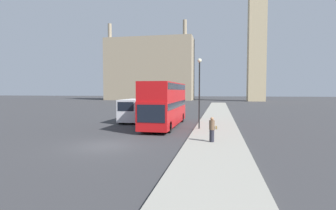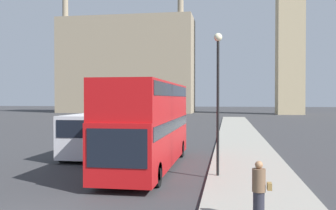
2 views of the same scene
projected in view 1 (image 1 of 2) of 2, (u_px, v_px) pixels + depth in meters
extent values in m
plane|color=#333335|center=(105.00, 146.00, 16.73)|extent=(300.00, 300.00, 0.00)
cube|color=gray|center=(215.00, 149.00, 15.39)|extent=(3.87, 120.00, 0.15)
cube|color=tan|center=(257.00, 33.00, 86.68)|extent=(5.57, 5.57, 45.52)
cube|color=gray|center=(150.00, 70.00, 99.55)|extent=(32.91, 11.35, 23.13)
cylinder|color=gray|center=(110.00, 31.00, 96.74)|extent=(1.36, 1.36, 5.09)
cylinder|color=gray|center=(185.00, 27.00, 91.36)|extent=(1.36, 1.36, 5.09)
cube|color=#B71114|center=(165.00, 112.00, 25.75)|extent=(2.54, 10.96, 2.35)
cube|color=#B71114|center=(165.00, 91.00, 25.64)|extent=(2.54, 10.74, 1.65)
cube|color=black|center=(165.00, 104.00, 25.71)|extent=(2.58, 10.52, 0.55)
cube|color=black|center=(165.00, 87.00, 25.61)|extent=(2.58, 10.30, 0.55)
cube|color=black|center=(151.00, 114.00, 20.35)|extent=(2.24, 0.03, 1.41)
cylinder|color=black|center=(146.00, 126.00, 22.22)|extent=(0.71, 1.00, 1.00)
cylinder|color=black|center=(167.00, 127.00, 21.87)|extent=(0.71, 1.00, 1.00)
cylinder|color=black|center=(164.00, 117.00, 29.73)|extent=(0.71, 1.00, 1.00)
cylinder|color=black|center=(180.00, 118.00, 29.38)|extent=(0.71, 1.00, 1.00)
cube|color=silver|center=(134.00, 110.00, 29.22)|extent=(2.03, 5.01, 2.35)
cube|color=black|center=(126.00, 106.00, 26.73)|extent=(1.73, 0.02, 0.94)
cube|color=black|center=(129.00, 106.00, 27.60)|extent=(2.06, 0.90, 0.75)
cylinder|color=black|center=(122.00, 120.00, 27.75)|extent=(0.51, 0.79, 0.79)
cylinder|color=black|center=(135.00, 120.00, 27.46)|extent=(0.51, 0.79, 0.79)
cylinder|color=black|center=(132.00, 117.00, 31.09)|extent=(0.51, 0.79, 0.79)
cylinder|color=black|center=(144.00, 117.00, 30.80)|extent=(0.51, 0.79, 0.79)
cylinder|color=#23232D|center=(212.00, 136.00, 17.24)|extent=(0.31, 0.31, 0.80)
cylinder|color=brown|center=(212.00, 125.00, 17.20)|extent=(0.37, 0.37, 0.63)
sphere|color=#9E704C|center=(212.00, 119.00, 17.18)|extent=(0.22, 0.22, 0.22)
cube|color=olive|center=(216.00, 128.00, 17.15)|extent=(0.12, 0.24, 0.20)
cylinder|color=black|center=(199.00, 96.00, 23.11)|extent=(0.12, 0.12, 5.83)
sphere|color=beige|center=(200.00, 61.00, 22.94)|extent=(0.36, 0.36, 0.36)
cube|color=black|center=(164.00, 108.00, 45.26)|extent=(1.79, 4.71, 0.82)
cube|color=black|center=(165.00, 104.00, 45.34)|extent=(1.61, 2.26, 0.51)
cylinder|color=black|center=(159.00, 110.00, 43.93)|extent=(0.39, 0.67, 0.67)
cylinder|color=black|center=(167.00, 110.00, 43.66)|extent=(0.39, 0.67, 0.67)
cylinder|color=black|center=(162.00, 108.00, 46.88)|extent=(0.39, 0.67, 0.67)
cylinder|color=black|center=(170.00, 109.00, 46.61)|extent=(0.39, 0.67, 0.67)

